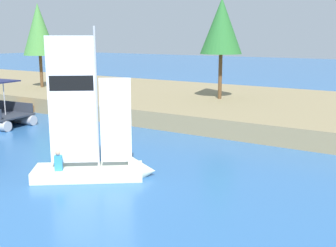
# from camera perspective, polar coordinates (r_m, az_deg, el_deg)

# --- Properties ---
(shore_bank) EXTENTS (80.00, 15.15, 1.03)m
(shore_bank) POSITION_cam_1_polar(r_m,az_deg,el_deg) (29.48, 11.42, 2.22)
(shore_bank) COLOR #897A56
(shore_bank) RESTS_ON ground
(shoreline_tree_left) EXTENTS (2.69, 2.69, 6.93)m
(shoreline_tree_left) POSITION_cam_1_polar(r_m,az_deg,el_deg) (37.17, -17.19, 12.11)
(shoreline_tree_left) COLOR brown
(shoreline_tree_left) RESTS_ON shore_bank
(shoreline_tree_midleft) EXTENTS (2.84, 2.84, 6.79)m
(shoreline_tree_midleft) POSITION_cam_1_polar(r_m,az_deg,el_deg) (29.13, 7.28, 12.98)
(shoreline_tree_midleft) COLOR brown
(shoreline_tree_midleft) RESTS_ON shore_bank
(wooden_dock) EXTENTS (1.70, 4.28, 0.51)m
(wooden_dock) POSITION_cam_1_polar(r_m,az_deg,el_deg) (30.76, -21.07, 1.56)
(wooden_dock) COLOR brown
(wooden_dock) RESTS_ON ground
(sailboat) EXTENTS (4.55, 3.88, 6.14)m
(sailboat) POSITION_cam_1_polar(r_m,az_deg,el_deg) (16.31, -8.19, -5.71)
(sailboat) COLOR silver
(sailboat) RESTS_ON ground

